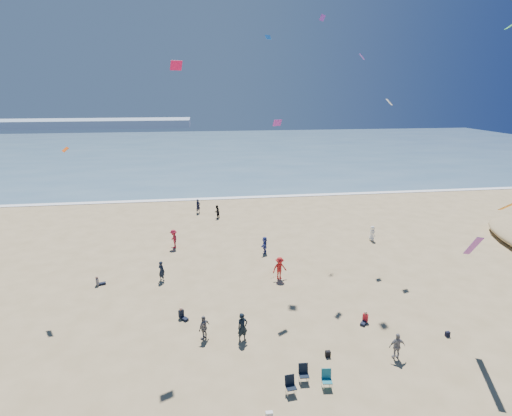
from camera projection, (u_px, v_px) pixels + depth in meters
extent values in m
cube|color=#476B84|center=(204.00, 150.00, 105.69)|extent=(220.00, 100.00, 0.06)
cube|color=white|center=(208.00, 199.00, 58.20)|extent=(220.00, 1.20, 0.08)
cube|color=#7A8EA8|center=(58.00, 124.00, 168.57)|extent=(110.00, 20.00, 3.20)
imported|color=black|center=(217.00, 212.00, 49.36)|extent=(0.98, 1.02, 1.66)
imported|color=white|center=(372.00, 233.00, 41.97)|extent=(0.66, 0.88, 1.61)
imported|color=slate|center=(204.00, 327.00, 25.30)|extent=(0.93, 1.00, 1.64)
imported|color=maroon|center=(174.00, 239.00, 39.95)|extent=(1.08, 1.41, 1.93)
imported|color=#B21919|center=(280.00, 268.00, 33.37)|extent=(1.41, 1.04, 1.95)
imported|color=black|center=(162.00, 271.00, 33.08)|extent=(0.75, 0.73, 1.74)
imported|color=#374598|center=(265.00, 245.00, 38.78)|extent=(0.94, 1.62, 1.66)
imported|color=black|center=(198.00, 206.00, 51.33)|extent=(0.79, 0.78, 1.84)
imported|color=gray|center=(397.00, 346.00, 23.43)|extent=(0.98, 0.41, 1.67)
imported|color=black|center=(243.00, 327.00, 25.10)|extent=(0.81, 0.67, 1.90)
cube|color=silver|center=(269.00, 415.00, 19.26)|extent=(0.35, 0.20, 0.40)
cube|color=black|center=(328.00, 354.00, 23.77)|extent=(0.30, 0.22, 0.38)
cube|color=black|center=(447.00, 334.00, 25.74)|extent=(0.28, 0.18, 0.34)
cube|color=green|center=(511.00, 25.00, 22.08)|extent=(0.64, 0.62, 0.38)
cube|color=#6827A0|center=(322.00, 18.00, 32.86)|extent=(0.71, 0.79, 0.47)
cube|color=blue|center=(268.00, 37.00, 38.45)|extent=(0.68, 0.54, 0.40)
cube|color=white|center=(389.00, 102.00, 34.77)|extent=(0.64, 0.68, 0.53)
cube|color=purple|center=(362.00, 57.00, 37.53)|extent=(0.59, 0.67, 0.53)
cube|color=#C70945|center=(176.00, 65.00, 24.50)|extent=(0.79, 0.57, 0.57)
cube|color=#FA5007|center=(65.00, 150.00, 28.57)|extent=(0.74, 0.93, 0.30)
cube|color=purple|center=(277.00, 123.00, 29.08)|extent=(0.75, 0.57, 0.47)
cube|color=#6B238C|center=(473.00, 246.00, 23.14)|extent=(0.35, 3.14, 2.21)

